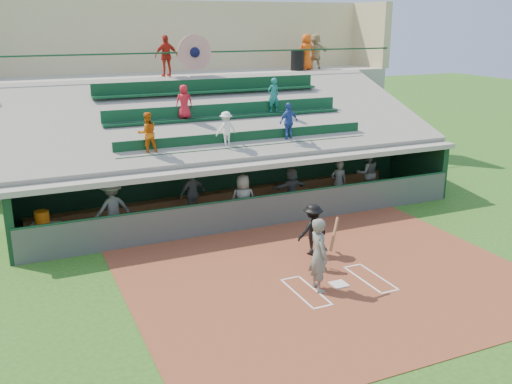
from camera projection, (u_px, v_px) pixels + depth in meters
name	position (u px, v px, depth m)	size (l,w,h in m)	color
ground	(339.00, 285.00, 15.47)	(100.00, 100.00, 0.00)	#265417
dirt_slab	(329.00, 278.00, 15.90)	(11.00, 9.00, 0.02)	brown
home_plate	(339.00, 284.00, 15.46)	(0.43, 0.43, 0.03)	silver
batters_box_chalk	(339.00, 285.00, 15.46)	(2.65, 1.85, 0.01)	white
dugout_floor	(243.00, 212.00, 21.37)	(16.00, 3.50, 0.04)	gray
concourse_slab	(187.00, 123.00, 26.61)	(20.00, 3.00, 4.60)	#99988B
grandstand	(208.00, 135.00, 24.01)	(20.40, 10.40, 7.80)	#4C514C
batter_at_plate	(319.00, 254.00, 14.90)	(0.90, 0.80, 2.01)	#585A55
catcher	(318.00, 253.00, 16.26)	(0.50, 0.39, 1.03)	black
home_umpire	(313.00, 229.00, 17.29)	(1.03, 0.59, 1.60)	black
dugout_bench	(225.00, 197.00, 22.39)	(14.89, 0.45, 0.45)	brown
white_table	(46.00, 236.00, 17.81)	(0.88, 0.66, 0.77)	silver
water_cooler	(42.00, 218.00, 17.64)	(0.45, 0.45, 0.45)	orange
dugout_player_a	(112.00, 209.00, 18.61)	(1.25, 0.72, 1.94)	#60645E
dugout_player_b	(192.00, 194.00, 20.45)	(1.05, 0.44, 1.79)	#61645E
dugout_player_c	(243.00, 200.00, 19.63)	(0.89, 0.58, 1.83)	#595C57
dugout_player_d	(291.00, 188.00, 21.49)	(1.47, 0.47, 1.58)	#595C56
dugout_player_e	(338.00, 182.00, 22.03)	(0.63, 0.41, 1.72)	#535550
dugout_player_f	(367.00, 173.00, 22.93)	(0.95, 0.74, 1.95)	#60635E
trash_bin	(297.00, 60.00, 27.25)	(0.63, 0.63, 0.94)	black
concourse_staff_a	(166.00, 56.00, 24.14)	(1.01, 0.42, 1.73)	#B52214
concourse_staff_b	(306.00, 52.00, 27.44)	(0.84, 0.54, 1.71)	#E44C0D
concourse_staff_c	(315.00, 51.00, 27.95)	(1.58, 0.50, 1.70)	tan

